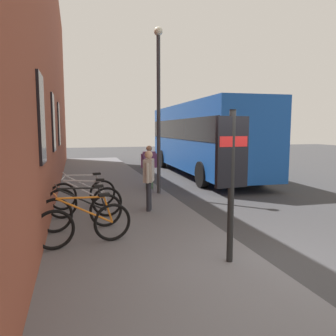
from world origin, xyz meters
The scene contains 12 objects.
ground centered at (6.00, -1.00, 0.00)m, with size 60.00×60.00×0.00m, color #38383A.
sidewalk_pavement centered at (8.00, 1.75, 0.06)m, with size 24.00×3.50×0.12m, color slate.
station_facade centered at (8.99, 3.80, 4.49)m, with size 22.00×0.65×8.99m.
bicycle_beside_lamp centered at (1.66, 2.79, 0.51)m, with size 0.53×1.75×0.97m.
bicycle_far_end centered at (2.64, 2.82, 0.51)m, with size 0.48×1.76×0.97m.
bicycle_end_of_row centered at (3.59, 2.73, 0.51)m, with size 0.48×1.77×0.97m.
bicycle_leaning_wall centered at (4.60, 2.73, 0.51)m, with size 0.52×1.75×0.97m.
transit_info_sign centered at (0.27, 0.59, 1.72)m, with size 0.15×0.56×2.40m.
city_bus centered at (10.54, -3.00, 1.92)m, with size 10.58×2.92×3.35m.
pedestrian_crossing_street centered at (6.92, 0.42, 1.05)m, with size 0.26×0.58×1.52m.
pedestrian_near_bus centered at (3.85, 1.11, 1.07)m, with size 0.56×0.37×1.55m.
street_lamp centered at (6.03, 0.30, 3.23)m, with size 0.28×0.28×5.26m.
Camera 1 is at (-4.34, 2.92, 2.23)m, focal length 35.32 mm.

